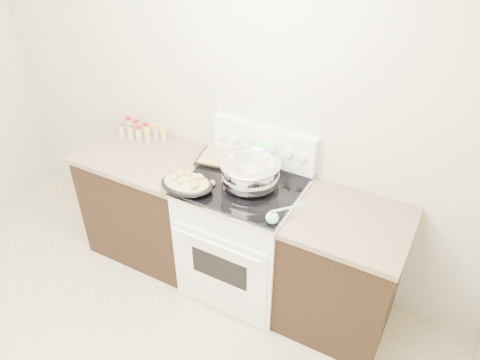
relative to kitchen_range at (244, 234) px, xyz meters
The scene contains 9 objects.
counter_left 0.83m from the kitchen_range, behind, with size 0.93×0.67×0.92m.
counter_right 0.73m from the kitchen_range, ahead, with size 0.73×0.67×0.92m.
kitchen_range is the anchor object (origin of this frame).
mixing_bowl 0.55m from the kitchen_range, ahead, with size 0.40×0.40×0.23m.
roasting_pan 0.63m from the kitchen_range, 140.24° to the right, with size 0.38×0.29×0.12m.
baking_sheet 0.55m from the kitchen_range, 146.40° to the left, with size 0.40×0.31×0.06m.
wooden_spoon 0.50m from the kitchen_range, 152.24° to the right, with size 0.12×0.24×0.04m.
blue_ladle 0.64m from the kitchen_range, 37.00° to the right, with size 0.16×0.25×0.10m.
spice_jars 1.11m from the kitchen_range, behind, with size 0.38×0.14×0.13m.
Camera 1 is at (1.51, -0.77, 2.76)m, focal length 35.00 mm.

